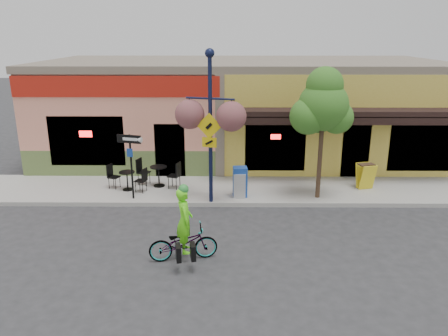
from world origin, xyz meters
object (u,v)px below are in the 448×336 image
newspaper_box_blue (240,182)px  newspaper_box_grey (240,185)px  bicycle (183,243)px  cyclist_rider (185,229)px  one_way_sign (131,167)px  street_tree (322,134)px  lamp_post (210,128)px  building (242,108)px

newspaper_box_blue → newspaper_box_grey: size_ratio=1.22×
bicycle → cyclist_rider: cyclist_rider is taller
bicycle → one_way_sign: bearing=17.0°
street_tree → one_way_sign: bearing=-178.4°
bicycle → street_tree: bearing=-56.9°
lamp_post → newspaper_box_blue: size_ratio=4.78×
cyclist_rider → one_way_sign: bearing=17.6°
building → lamp_post: lamp_post is taller
one_way_sign → newspaper_box_blue: size_ratio=2.14×
lamp_post → newspaper_box_blue: 2.32m
building → street_tree: bearing=-68.8°
bicycle → lamp_post: 4.43m
lamp_post → newspaper_box_blue: lamp_post is taller
lamp_post → building: bearing=94.5°
lamp_post → newspaper_box_blue: (1.01, 0.51, -2.03)m
newspaper_box_blue → street_tree: bearing=-6.1°
building → newspaper_box_blue: 6.53m
bicycle → newspaper_box_blue: size_ratio=1.68×
building → cyclist_rider: building is taller
street_tree → newspaper_box_grey: bearing=-179.7°
lamp_post → street_tree: size_ratio=1.12×
lamp_post → one_way_sign: lamp_post is taller
street_tree → bicycle: bearing=-135.8°
bicycle → newspaper_box_blue: 4.57m
one_way_sign → newspaper_box_grey: (3.74, 0.17, -0.71)m
cyclist_rider → lamp_post: bearing=-19.2°
one_way_sign → newspaper_box_blue: (3.75, 0.25, -0.61)m
lamp_post → newspaper_box_grey: bearing=37.9°
bicycle → newspaper_box_blue: bearing=-31.5°
building → one_way_sign: bearing=-121.2°
cyclist_rider → building: bearing=-20.7°
newspaper_box_blue → bicycle: bearing=-114.9°
lamp_post → newspaper_box_blue: bearing=41.8°
building → newspaper_box_grey: size_ratio=20.65×
building → lamp_post: size_ratio=3.55×
building → bicycle: 10.93m
building → newspaper_box_grey: building is taller
building → one_way_sign: 7.77m
lamp_post → newspaper_box_grey: size_ratio=5.81×
bicycle → lamp_post: size_ratio=0.35×
bicycle → lamp_post: (0.58, 3.77, 2.24)m
building → cyclist_rider: 10.86m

